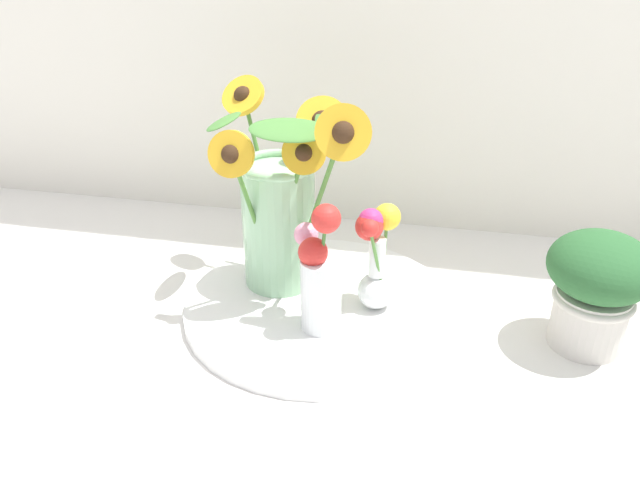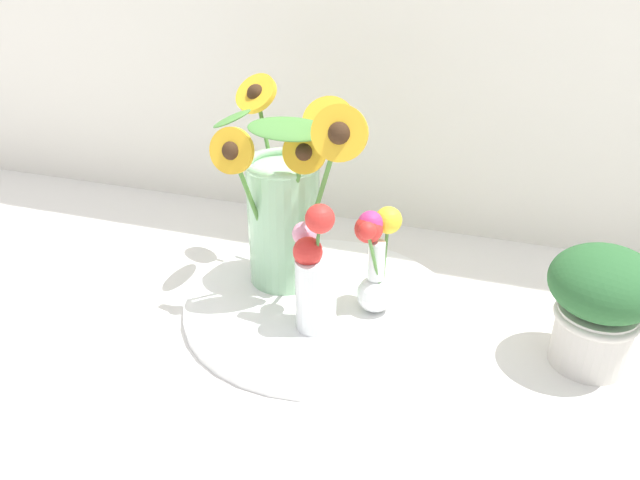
{
  "view_description": "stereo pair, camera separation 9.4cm",
  "coord_description": "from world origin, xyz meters",
  "px_view_note": "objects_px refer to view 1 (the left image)",
  "views": [
    {
      "loc": [
        0.19,
        -0.79,
        0.57
      ],
      "look_at": [
        0.01,
        0.03,
        0.13
      ],
      "focal_mm": 35.0,
      "sensor_mm": 36.0,
      "label": 1
    },
    {
      "loc": [
        0.28,
        -0.77,
        0.57
      ],
      "look_at": [
        0.01,
        0.03,
        0.13
      ],
      "focal_mm": 35.0,
      "sensor_mm": 36.0,
      "label": 2
    }
  ],
  "objects_px": {
    "mason_jar_sunflowers": "(280,208)",
    "serving_tray": "(320,306)",
    "vase_small_center": "(319,276)",
    "potted_plant": "(597,285)",
    "vase_bulb_right": "(376,255)"
  },
  "relations": [
    {
      "from": "mason_jar_sunflowers",
      "to": "serving_tray",
      "type": "bearing_deg",
      "value": -33.79
    },
    {
      "from": "vase_small_center",
      "to": "potted_plant",
      "type": "height_order",
      "value": "vase_small_center"
    },
    {
      "from": "serving_tray",
      "to": "vase_bulb_right",
      "type": "distance_m",
      "value": 0.13
    },
    {
      "from": "mason_jar_sunflowers",
      "to": "vase_small_center",
      "type": "xyz_separation_m",
      "value": [
        0.09,
        -0.11,
        -0.05
      ]
    },
    {
      "from": "mason_jar_sunflowers",
      "to": "potted_plant",
      "type": "height_order",
      "value": "mason_jar_sunflowers"
    },
    {
      "from": "serving_tray",
      "to": "vase_small_center",
      "type": "distance_m",
      "value": 0.11
    },
    {
      "from": "vase_small_center",
      "to": "potted_plant",
      "type": "bearing_deg",
      "value": 8.25
    },
    {
      "from": "mason_jar_sunflowers",
      "to": "vase_bulb_right",
      "type": "height_order",
      "value": "mason_jar_sunflowers"
    },
    {
      "from": "vase_bulb_right",
      "to": "potted_plant",
      "type": "bearing_deg",
      "value": -2.9
    },
    {
      "from": "mason_jar_sunflowers",
      "to": "vase_bulb_right",
      "type": "bearing_deg",
      "value": -14.31
    },
    {
      "from": "vase_small_center",
      "to": "vase_bulb_right",
      "type": "xyz_separation_m",
      "value": [
        0.07,
        0.07,
        0.0
      ]
    },
    {
      "from": "vase_small_center",
      "to": "vase_bulb_right",
      "type": "bearing_deg",
      "value": 44.86
    },
    {
      "from": "vase_bulb_right",
      "to": "potted_plant",
      "type": "distance_m",
      "value": 0.32
    },
    {
      "from": "vase_small_center",
      "to": "vase_bulb_right",
      "type": "height_order",
      "value": "vase_small_center"
    },
    {
      "from": "mason_jar_sunflowers",
      "to": "vase_bulb_right",
      "type": "relative_size",
      "value": 2.06
    }
  ]
}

